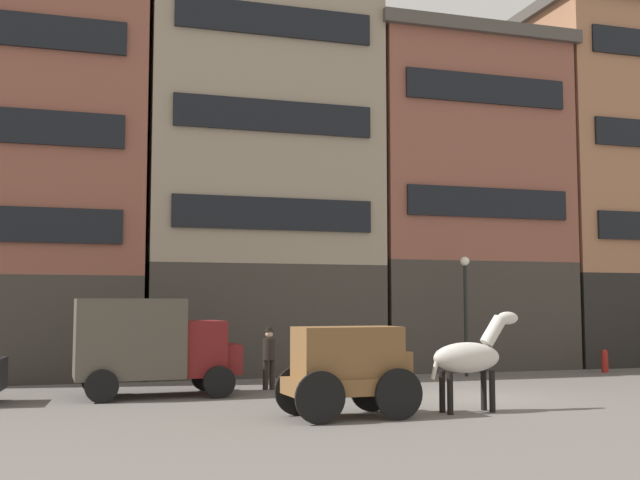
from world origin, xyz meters
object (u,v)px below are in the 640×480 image
Objects in this scene: cargo_wagon at (350,365)px; draft_horse at (471,356)px; pedestrian_officer at (269,356)px; streetlamp_curbside at (465,298)px; fire_hydrant_curbside at (605,361)px; delivery_truck_far at (151,343)px.

draft_horse reaches higher than cargo_wagon.
streetlamp_curbside is at bearing 15.41° from pedestrian_officer.
fire_hydrant_curbside is (12.48, 7.87, -0.72)m from cargo_wagon.
pedestrian_officer is 7.88m from streetlamp_curbside.
draft_horse is at bearing -59.84° from pedestrian_officer.
pedestrian_officer is at bearing 94.59° from cargo_wagon.
draft_horse is 0.57× the size of streetlamp_curbside.
cargo_wagon is 0.73× the size of streetlamp_curbside.
delivery_truck_far is at bearing 143.03° from draft_horse.
streetlamp_curbside is (4.00, 7.94, 1.40)m from draft_horse.
streetlamp_curbside is (10.84, 2.78, 1.25)m from delivery_truck_far.
cargo_wagon is at bearing -147.76° from fire_hydrant_curbside.
streetlamp_curbside is at bearing 48.80° from cargo_wagon.
fire_hydrant_curbside is at bearing 8.69° from pedestrian_officer.
streetlamp_curbside is 5.97m from fire_hydrant_curbside.
delivery_truck_far is at bearing 127.07° from cargo_wagon.
cargo_wagon is 1.27× the size of draft_horse.
cargo_wagon reaches higher than pedestrian_officer.
pedestrian_officer is 13.12m from fire_hydrant_curbside.
fire_hydrant_curbside is at bearing 39.55° from draft_horse.
streetlamp_curbside reaches higher than delivery_truck_far.
draft_horse is 12.39m from fire_hydrant_curbside.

